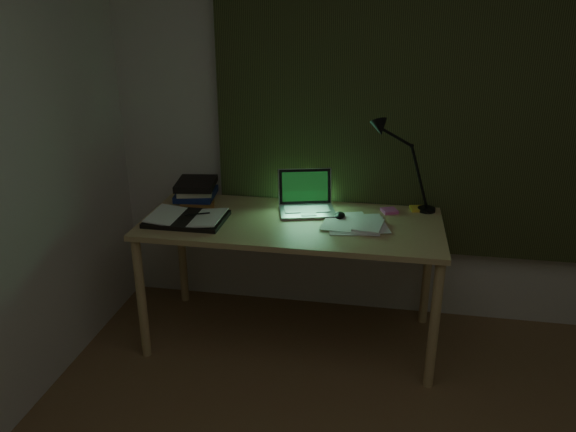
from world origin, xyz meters
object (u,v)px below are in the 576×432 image
(book_stack, at_px, (197,191))
(desk_lamp, at_px, (431,166))
(loose_papers, at_px, (359,224))
(open_textbook, at_px, (187,218))
(desk, at_px, (292,281))
(laptop, at_px, (308,194))

(book_stack, bearing_deg, desk_lamp, 3.41)
(desk_lamp, bearing_deg, loose_papers, -144.46)
(open_textbook, xyz_separation_m, loose_papers, (0.93, 0.10, -0.01))
(loose_papers, relative_size, desk_lamp, 0.64)
(desk, relative_size, laptop, 4.68)
(laptop, xyz_separation_m, loose_papers, (0.30, -0.14, -0.10))
(laptop, height_order, loose_papers, laptop)
(laptop, bearing_deg, open_textbook, -174.26)
(book_stack, distance_m, loose_papers, 1.00)
(laptop, xyz_separation_m, desk_lamp, (0.67, 0.15, 0.16))
(laptop, distance_m, open_textbook, 0.68)
(open_textbook, height_order, book_stack, book_stack)
(book_stack, bearing_deg, open_textbook, -81.80)
(desk, height_order, laptop, laptop)
(desk, xyz_separation_m, book_stack, (-0.61, 0.21, 0.44))
(loose_papers, bearing_deg, open_textbook, -174.10)
(desk, relative_size, desk_lamp, 3.03)
(desk, height_order, book_stack, book_stack)
(desk, distance_m, book_stack, 0.78)
(desk, distance_m, loose_papers, 0.53)
(book_stack, bearing_deg, loose_papers, -12.10)
(desk, distance_m, desk_lamp, 1.02)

